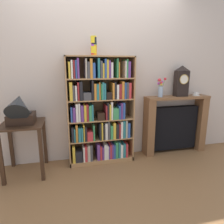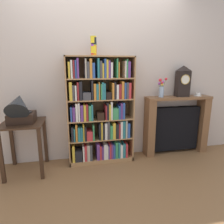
{
  "view_description": "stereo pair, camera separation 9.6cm",
  "coord_description": "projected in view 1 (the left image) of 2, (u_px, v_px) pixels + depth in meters",
  "views": [
    {
      "loc": [
        -0.49,
        -2.6,
        1.43
      ],
      "look_at": [
        0.17,
        0.15,
        0.76
      ],
      "focal_mm": 31.37,
      "sensor_mm": 36.0,
      "label": 1
    },
    {
      "loc": [
        -0.4,
        -2.62,
        1.43
      ],
      "look_at": [
        0.17,
        0.15,
        0.76
      ],
      "focal_mm": 31.37,
      "sensor_mm": 36.0,
      "label": 2
    }
  ],
  "objects": [
    {
      "name": "ground_plane",
      "position": [
        103.0,
        165.0,
        2.9
      ],
      "size": [
        7.79,
        6.4,
        0.02
      ],
      "primitive_type": "cube",
      "color": "brown"
    },
    {
      "name": "teacup_with_saucer",
      "position": [
        196.0,
        94.0,
        3.21
      ],
      "size": [
        0.12,
        0.12,
        0.05
      ],
      "color": "white",
      "rests_on": "fireplace_mantel"
    },
    {
      "name": "cup_stack",
      "position": [
        94.0,
        46.0,
        2.61
      ],
      "size": [
        0.08,
        0.08,
        0.25
      ],
      "color": "orange",
      "rests_on": "bookshelf"
    },
    {
      "name": "fireplace_mantel",
      "position": [
        175.0,
        125.0,
        3.26
      ],
      "size": [
        1.06,
        0.24,
        0.95
      ],
      "color": "brown",
      "rests_on": "ground"
    },
    {
      "name": "wall_back",
      "position": [
        105.0,
        74.0,
        2.94
      ],
      "size": [
        4.79,
        0.08,
        2.6
      ],
      "primitive_type": "cube",
      "color": "beige",
      "rests_on": "ground"
    },
    {
      "name": "side_table_left",
      "position": [
        24.0,
        136.0,
        2.56
      ],
      "size": [
        0.52,
        0.54,
        0.71
      ],
      "color": "#382316",
      "rests_on": "ground"
    },
    {
      "name": "bookshelf",
      "position": [
        100.0,
        115.0,
        2.86
      ],
      "size": [
        0.96,
        0.29,
        1.56
      ],
      "color": "#A87A4C",
      "rests_on": "ground"
    },
    {
      "name": "gramophone",
      "position": [
        19.0,
        109.0,
        2.41
      ],
      "size": [
        0.32,
        0.45,
        0.47
      ],
      "color": "black",
      "rests_on": "side_table_left"
    },
    {
      "name": "mantel_clock",
      "position": [
        181.0,
        81.0,
        3.09
      ],
      "size": [
        0.2,
        0.14,
        0.48
      ],
      "color": "black",
      "rests_on": "fireplace_mantel"
    },
    {
      "name": "flower_vase",
      "position": [
        161.0,
        89.0,
        3.03
      ],
      "size": [
        0.13,
        0.1,
        0.3
      ],
      "color": "#99B2D1",
      "rests_on": "fireplace_mantel"
    }
  ]
}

